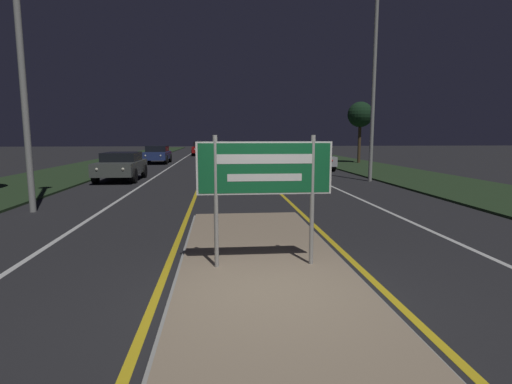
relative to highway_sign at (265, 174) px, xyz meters
name	(u,v)px	position (x,y,z in m)	size (l,w,h in m)	color
ground_plane	(272,295)	(0.00, -0.99, -1.61)	(160.00, 160.00, 0.00)	#232326
median_island	(264,269)	(0.00, 0.00, -1.57)	(2.85, 9.06, 0.10)	#999993
verge_left	(76,171)	(-9.50, 19.01, -1.57)	(5.00, 100.00, 0.08)	#23381E
verge_right	(375,169)	(9.50, 19.01, -1.57)	(5.00, 100.00, 0.08)	#23381E
centre_line_yellow_left	(207,165)	(-1.62, 24.01, -1.60)	(0.12, 70.00, 0.01)	gold
centre_line_yellow_right	(250,165)	(1.62, 24.01, -1.60)	(0.12, 70.00, 0.01)	gold
lane_line_white_left	(173,165)	(-4.20, 24.01, -1.60)	(0.12, 70.00, 0.01)	silver
lane_line_white_right	(284,165)	(4.20, 24.01, -1.60)	(0.12, 70.00, 0.01)	silver
edge_line_white_left	(132,166)	(-7.20, 24.01, -1.60)	(0.10, 70.00, 0.01)	silver
edge_line_white_right	(322,164)	(7.20, 24.01, -1.60)	(0.10, 70.00, 0.01)	silver
highway_sign	(265,174)	(0.00, 0.00, 0.00)	(2.17, 0.07, 2.12)	#9E9E99
streetlight_right_near	(375,42)	(6.63, 12.55, 4.93)	(0.55, 0.55, 10.01)	#9E9E99
car_receding_0	(292,168)	(2.50, 11.28, -0.81)	(1.96, 4.09, 1.53)	#4C514C
car_receding_1	(315,158)	(5.52, 19.42, -0.85)	(2.02, 4.16, 1.43)	#B7B7BC
car_receding_2	(291,151)	(6.08, 31.17, -0.83)	(1.92, 4.85, 1.47)	black
car_approaching_0	(121,165)	(-5.58, 14.05, -0.86)	(1.98, 4.16, 1.39)	#4C514C
car_approaching_1	(157,154)	(-5.69, 26.48, -0.85)	(1.95, 4.17, 1.41)	navy
car_approaching_2	(201,148)	(-2.79, 39.18, -0.80)	(1.87, 4.10, 1.52)	maroon
roadside_palm_right	(360,115)	(10.33, 24.56, 2.20)	(1.98, 1.98, 4.76)	#4C3823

